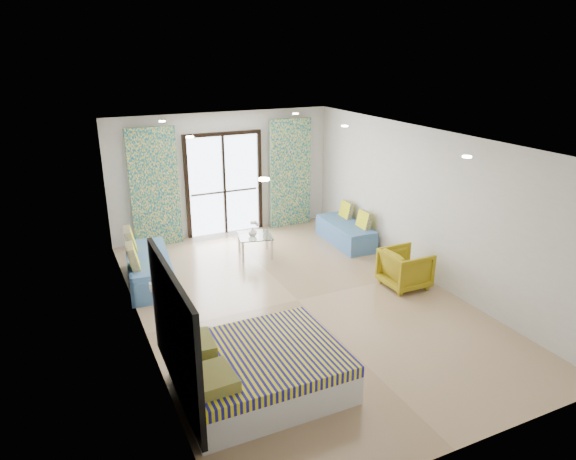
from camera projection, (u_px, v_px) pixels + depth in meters
name	position (u px, v px, depth m)	size (l,w,h in m)	color
floor	(298.00, 300.00, 8.57)	(5.00, 7.50, 0.01)	#977A5A
ceiling	(299.00, 138.00, 7.66)	(5.00, 7.50, 0.01)	silver
wall_back	(223.00, 174.00, 11.31)	(5.00, 0.01, 2.70)	silver
wall_front	(471.00, 338.00, 4.92)	(5.00, 0.01, 2.70)	silver
wall_left	(137.00, 249.00, 7.11)	(0.01, 7.50, 2.70)	silver
wall_right	(424.00, 204.00, 9.11)	(0.01, 7.50, 2.70)	silver
balcony_door	(224.00, 178.00, 11.32)	(1.76, 0.08, 2.28)	black
balcony_rail	(224.00, 192.00, 11.43)	(1.52, 0.03, 0.04)	#595451
curtain_left	(155.00, 188.00, 10.57)	(1.00, 0.10, 2.50)	white
curtain_right	(290.00, 173.00, 11.81)	(1.00, 0.10, 2.50)	white
downlight_a	(264.00, 179.00, 5.41)	(0.12, 0.12, 0.02)	#FFE0B2
downlight_b	(467.00, 157.00, 6.53)	(0.12, 0.12, 0.02)	#FFE0B2
downlight_c	(190.00, 137.00, 7.97)	(0.12, 0.12, 0.02)	#FFE0B2
downlight_d	(345.00, 126.00, 9.08)	(0.12, 0.12, 0.02)	#FFE0B2
downlight_e	(162.00, 121.00, 9.67)	(0.12, 0.12, 0.02)	#FFE0B2
downlight_f	(296.00, 114.00, 10.79)	(0.12, 0.12, 0.02)	#FFE0B2
headboard	(174.00, 333.00, 5.59)	(0.06, 2.10, 1.50)	black
switch_plate	(151.00, 287.00, 6.65)	(0.02, 0.10, 0.10)	silver
bed	(259.00, 370.00, 6.24)	(1.95, 1.59, 0.67)	silver
daybed_left	(148.00, 268.00, 9.12)	(0.91, 1.92, 0.91)	#446EA3
daybed_right	(346.00, 232.00, 11.01)	(0.69, 1.64, 0.80)	#446EA3
coffee_table	(255.00, 237.00, 10.29)	(0.79, 0.79, 0.76)	silver
vase	(253.00, 232.00, 10.19)	(0.17, 0.18, 0.17)	white
armchair	(405.00, 267.00, 8.95)	(0.73, 0.68, 0.75)	#A08B14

